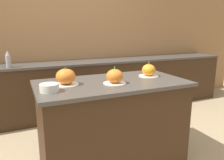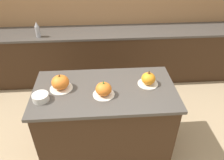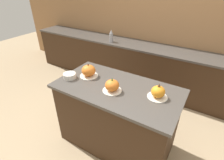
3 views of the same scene
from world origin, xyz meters
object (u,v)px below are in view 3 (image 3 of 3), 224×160
pumpkin_cake_left (89,71)px  bottle_tall (111,36)px  pumpkin_cake_right (158,92)px  pumpkin_cake_center (112,86)px  mixing_bowl (70,76)px

pumpkin_cake_left → bottle_tall: bottle_tall is taller
pumpkin_cake_right → pumpkin_cake_center: bearing=-162.6°
pumpkin_cake_left → mixing_bowl: size_ratio=1.48×
bottle_tall → mixing_bowl: bottle_tall is taller
pumpkin_cake_left → pumpkin_cake_right: pumpkin_cake_left is taller
pumpkin_cake_left → mixing_bowl: (-0.18, -0.17, -0.04)m
pumpkin_cake_left → pumpkin_cake_center: size_ratio=1.08×
pumpkin_cake_left → pumpkin_cake_center: 0.46m
pumpkin_cake_left → pumpkin_cake_center: (0.44, -0.14, -0.01)m
pumpkin_cake_center → pumpkin_cake_right: pumpkin_cake_right is taller
pumpkin_cake_left → pumpkin_cake_center: pumpkin_cake_left is taller
pumpkin_cake_right → mixing_bowl: bearing=-170.3°
pumpkin_cake_left → pumpkin_cake_right: size_ratio=1.09×
mixing_bowl → pumpkin_cake_center: bearing=3.3°
pumpkin_cake_left → mixing_bowl: 0.25m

